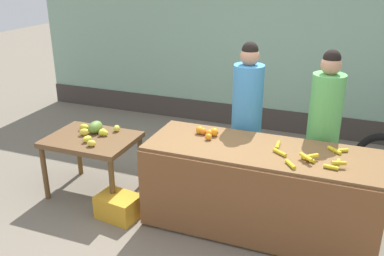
{
  "coord_description": "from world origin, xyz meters",
  "views": [
    {
      "loc": [
        1.16,
        -3.74,
        2.6
      ],
      "look_at": [
        -0.34,
        0.15,
        0.95
      ],
      "focal_mm": 39.29,
      "sensor_mm": 36.0,
      "label": 1
    }
  ],
  "objects_px": {
    "vendor_woman_blue_shirt": "(246,121)",
    "vendor_woman_green_shirt": "(323,132)",
    "produce_sack": "(179,152)",
    "produce_crate": "(118,206)"
  },
  "relations": [
    {
      "from": "vendor_woman_blue_shirt",
      "to": "vendor_woman_green_shirt",
      "type": "height_order",
      "value": "vendor_woman_blue_shirt"
    },
    {
      "from": "vendor_woman_blue_shirt",
      "to": "produce_sack",
      "type": "bearing_deg",
      "value": 168.95
    },
    {
      "from": "vendor_woman_green_shirt",
      "to": "produce_crate",
      "type": "bearing_deg",
      "value": -152.71
    },
    {
      "from": "vendor_woman_blue_shirt",
      "to": "produce_crate",
      "type": "relative_size",
      "value": 4.13
    },
    {
      "from": "produce_crate",
      "to": "produce_sack",
      "type": "distance_m",
      "value": 1.23
    },
    {
      "from": "vendor_woman_blue_shirt",
      "to": "produce_sack",
      "type": "height_order",
      "value": "vendor_woman_blue_shirt"
    },
    {
      "from": "vendor_woman_blue_shirt",
      "to": "produce_crate",
      "type": "bearing_deg",
      "value": -137.72
    },
    {
      "from": "vendor_woman_green_shirt",
      "to": "produce_sack",
      "type": "xyz_separation_m",
      "value": [
        -1.75,
        0.19,
        -0.61
      ]
    },
    {
      "from": "vendor_woman_blue_shirt",
      "to": "produce_crate",
      "type": "height_order",
      "value": "vendor_woman_blue_shirt"
    },
    {
      "from": "vendor_woman_green_shirt",
      "to": "produce_crate",
      "type": "relative_size",
      "value": 4.07
    }
  ]
}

